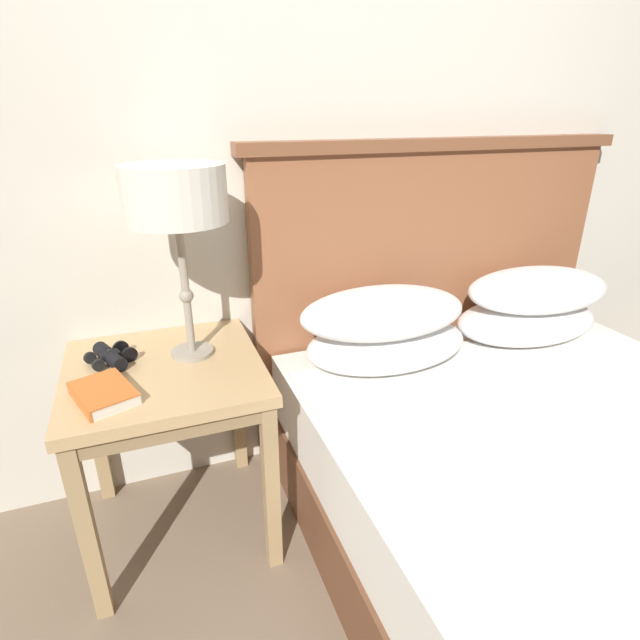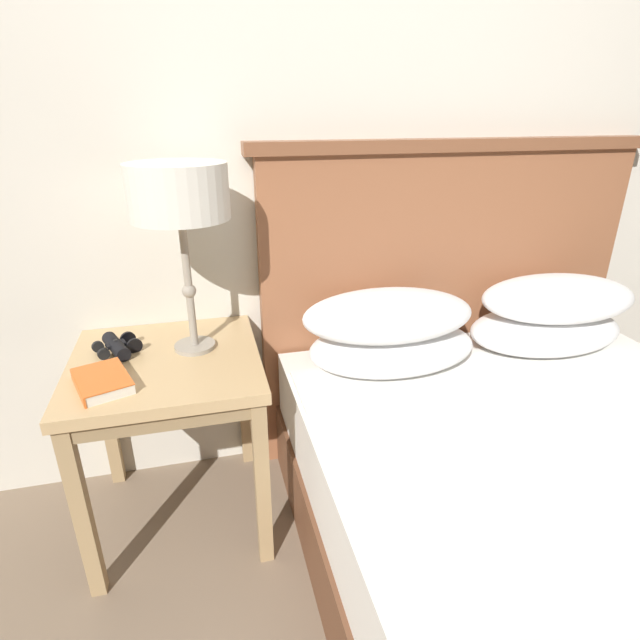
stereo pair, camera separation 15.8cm
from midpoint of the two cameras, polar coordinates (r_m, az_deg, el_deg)
name	(u,v)px [view 2 (the right image)]	position (r m, az deg, el deg)	size (l,w,h in m)	color
wall_back	(306,125)	(1.82, 1.10, 21.41)	(8.00, 0.06, 2.60)	beige
nightstand	(168,382)	(1.65, -14.36, -6.93)	(0.58, 0.58, 0.63)	tan
bed	(563,501)	(1.71, 28.55, -17.80)	(1.56, 1.89, 1.25)	brown
table_lamp	(179,197)	(1.51, -12.92, 13.55)	(0.29, 0.29, 0.58)	gray
book_on_nightstand	(102,381)	(1.50, -20.97, -6.65)	(0.19, 0.23, 0.03)	silver
binoculars_pair	(117,346)	(1.68, -19.77, -2.88)	(0.16, 0.16, 0.05)	black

